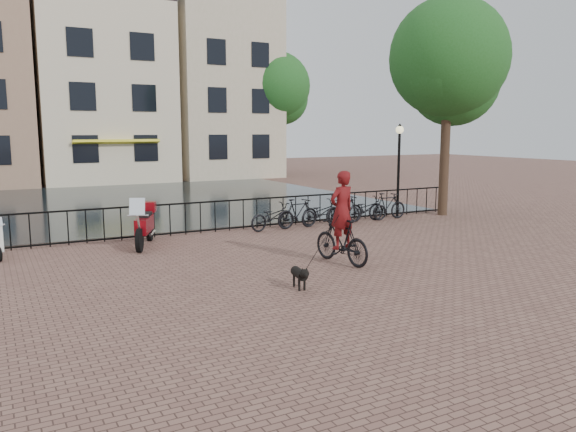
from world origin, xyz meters
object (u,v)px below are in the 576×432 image
cyclist (342,223)px  motorcycle (144,220)px  lamp_post (399,155)px  dog (299,277)px

cyclist → motorcycle: bearing=-58.0°
lamp_post → motorcycle: 9.96m
lamp_post → cyclist: size_ratio=1.28×
cyclist → motorcycle: (-3.77, 4.41, -0.26)m
dog → motorcycle: size_ratio=0.37×
lamp_post → cyclist: bearing=-139.2°
lamp_post → motorcycle: size_ratio=1.60×
cyclist → motorcycle: cyclist is taller
motorcycle → cyclist: bearing=-25.2°
cyclist → dog: cyclist is taller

